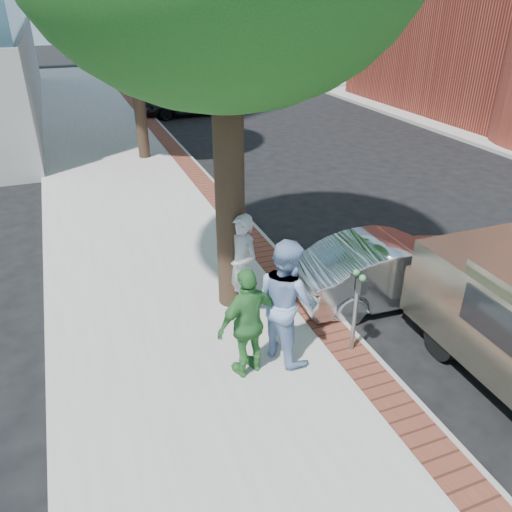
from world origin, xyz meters
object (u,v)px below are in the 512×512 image
person_green (249,323)px  parking_meter (357,295)px  person_gray (243,266)px  bg_car (185,101)px  person_officer (286,300)px  sedan_silver (392,269)px

person_green → parking_meter: bearing=161.4°
person_gray → bg_car: bearing=151.8°
parking_meter → person_officer: 1.13m
person_gray → person_green: (-0.48, -1.60, -0.05)m
person_gray → sedan_silver: (2.94, -0.39, -0.46)m
person_green → bg_car: bearing=-115.7°
person_gray → person_officer: bearing=-9.5°
person_green → sedan_silver: size_ratio=0.46×
parking_meter → person_officer: (-1.09, 0.31, -0.02)m
person_gray → sedan_silver: size_ratio=0.48×
person_green → bg_car: person_green is taller
parking_meter → person_green: size_ratio=0.81×
parking_meter → sedan_silver: (1.65, 1.33, -0.55)m
parking_meter → person_officer: size_ratio=0.71×
parking_meter → person_officer: person_officer is taller
parking_meter → person_gray: size_ratio=0.77×
parking_meter → bg_car: size_ratio=0.36×
bg_car → person_green: bearing=168.5°
person_officer → sedan_silver: 2.97m
person_gray → sedan_silver: person_gray is taller
person_officer → parking_meter: bearing=-122.7°
sedan_silver → bg_car: 17.61m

